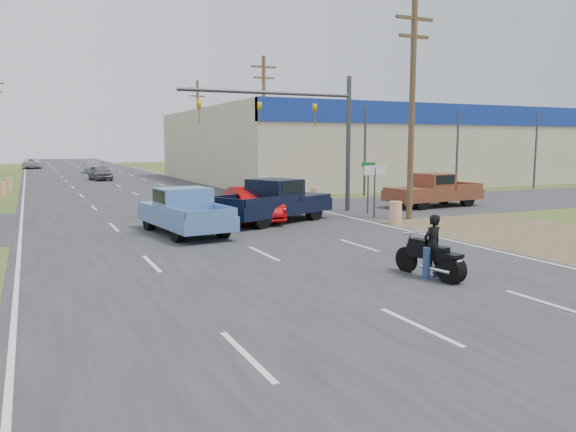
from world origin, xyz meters
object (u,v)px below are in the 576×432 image
motorcycle (434,260)px  blue_pickup (183,211)px  rider (432,249)px  distant_car_grey (100,173)px  brown_pickup (432,190)px  distant_car_silver (93,166)px  distant_car_white (31,163)px  navy_pickup (275,201)px  red_convertible (253,204)px

motorcycle → blue_pickup: (-4.12, 10.18, 0.41)m
rider → distant_car_grey: bearing=-95.6°
brown_pickup → distant_car_silver: (-13.39, 46.96, -0.19)m
motorcycle → brown_pickup: brown_pickup is taller
rider → distant_car_silver: (-2.42, 60.51, -0.04)m
brown_pickup → distant_car_white: brown_pickup is taller
navy_pickup → brown_pickup: bearing=76.4°
motorcycle → navy_pickup: navy_pickup is taller
blue_pickup → brown_pickup: (15.08, 3.43, 0.03)m
motorcycle → brown_pickup: 17.48m
blue_pickup → distant_car_silver: (1.70, 50.40, -0.16)m
navy_pickup → brown_pickup: navy_pickup is taller
navy_pickup → distant_car_grey: bearing=162.1°
blue_pickup → navy_pickup: size_ratio=0.91×
motorcycle → distant_car_silver: distant_car_silver is taller
blue_pickup → distant_car_white: 65.89m
blue_pickup → navy_pickup: (4.61, 1.45, 0.07)m
red_convertible → blue_pickup: bearing=-146.0°
rider → distant_car_silver: rider is taller
navy_pickup → brown_pickup: size_ratio=1.08×
navy_pickup → distant_car_silver: (-2.92, 48.95, -0.22)m
blue_pickup → distant_car_silver: 50.43m
rider → distant_car_white: bearing=-92.8°
brown_pickup → motorcycle: bearing=136.4°
blue_pickup → distant_car_white: (-5.08, 65.70, -0.19)m
blue_pickup → distant_car_grey: (0.81, 35.24, -0.20)m
red_convertible → distant_car_grey: bearing=99.1°
red_convertible → brown_pickup: brown_pickup is taller
motorcycle → brown_pickup: (10.96, 13.61, 0.44)m
rider → distant_car_grey: size_ratio=0.38×
navy_pickup → brown_pickup: (10.47, 1.98, -0.03)m
rider → distant_car_grey: (-3.31, 45.36, -0.09)m
rider → brown_pickup: 17.43m
brown_pickup → distant_car_grey: bearing=19.4°
rider → distant_car_white: 76.37m
red_convertible → brown_pickup: size_ratio=0.81×
rider → brown_pickup: (10.97, 13.55, 0.15)m
motorcycle → rider: 0.30m
distant_car_white → navy_pickup: bearing=97.2°
motorcycle → distant_car_white: distant_car_white is taller
red_convertible → brown_pickup: (11.28, 1.23, 0.18)m
navy_pickup → distant_car_silver: 49.03m
distant_car_white → motorcycle: bearing=95.5°
navy_pickup → red_convertible: bearing=-157.3°
red_convertible → brown_pickup: 11.35m
red_convertible → brown_pickup: bearing=10.1°
brown_pickup → distant_car_grey: size_ratio=1.39×
brown_pickup → distant_car_grey: brown_pickup is taller
red_convertible → distant_car_white: 64.11m
blue_pickup → navy_pickup: 4.84m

